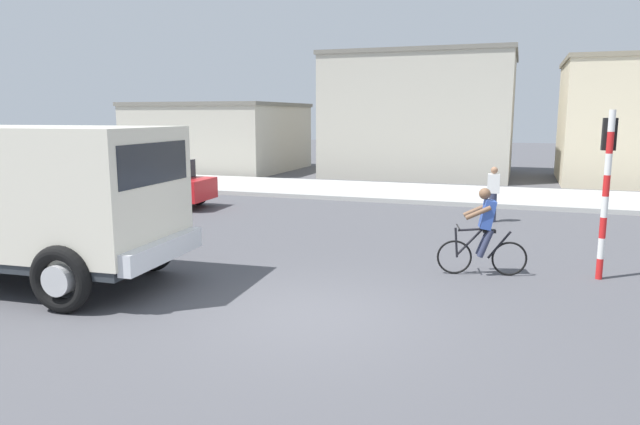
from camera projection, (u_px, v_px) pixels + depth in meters
The scene contains 9 objects.
ground_plane at pixel (307, 315), 9.00m from camera, with size 120.00×120.00×0.00m, color #4C4C51.
sidewalk_far at pixel (435, 194), 22.29m from camera, with size 80.00×5.00×0.16m, color #ADADA8.
truck_foreground at pixel (31, 195), 10.47m from camera, with size 5.57×3.10×2.90m.
cyclist at pixel (484, 232), 11.14m from camera, with size 1.70×0.57×1.72m.
traffic_light_pole at pixel (607, 171), 10.72m from camera, with size 0.24×0.43×3.20m.
car_red_near at pixel (154, 183), 19.44m from camera, with size 4.10×2.08×1.60m.
pedestrian_near_kerb at pixel (493, 193), 16.73m from camera, with size 0.34×0.22×1.62m.
building_corner_left at pixel (221, 137), 32.60m from camera, with size 8.20×7.99×3.75m.
building_mid_block at pixel (422, 115), 29.82m from camera, with size 9.18×7.81×6.13m.
Camera 1 is at (3.00, -8.06, 3.11)m, focal length 32.21 mm.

